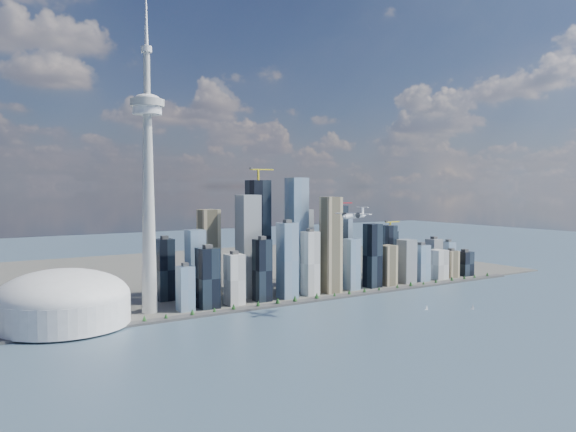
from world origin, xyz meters
TOP-DOWN VIEW (x-y plane):
  - ground at (0.00, 0.00)m, footprint 4000.00×4000.00m
  - seawall at (0.00, 250.00)m, footprint 1100.00×22.00m
  - land at (0.00, 700.00)m, footprint 1400.00×900.00m
  - shoreline_trees at (0.00, 250.00)m, footprint 960.53×7.20m
  - skyscraper_cluster at (59.62, 336.82)m, footprint 736.00×142.00m
  - needle_tower at (-300.00, 310.00)m, footprint 56.00×56.00m
  - dome_stadium at (-440.00, 300.00)m, footprint 200.00×200.00m
  - airplane at (-9.27, 123.04)m, footprint 72.26×64.67m
  - sailboat_west at (191.75, 40.19)m, footprint 7.32×4.52m
  - sailboat_east at (121.05, 81.28)m, footprint 6.61×2.53m

SIDE VIEW (x-z plane):
  - ground at x=0.00m, z-range 0.00..0.00m
  - land at x=0.00m, z-range 0.00..3.00m
  - seawall at x=0.00m, z-range 0.00..4.00m
  - sailboat_east at x=121.05m, z-range -1.63..7.49m
  - sailboat_west at x=191.75m, z-range -1.88..8.60m
  - shoreline_trees at x=0.00m, z-range 4.38..13.18m
  - dome_stadium at x=-440.00m, z-range -3.56..82.44m
  - skyscraper_cluster at x=59.62m, z-range -47.99..204.33m
  - airplane at x=-9.27m, z-range 158.74..176.90m
  - needle_tower at x=-300.00m, z-range -39.41..511.09m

